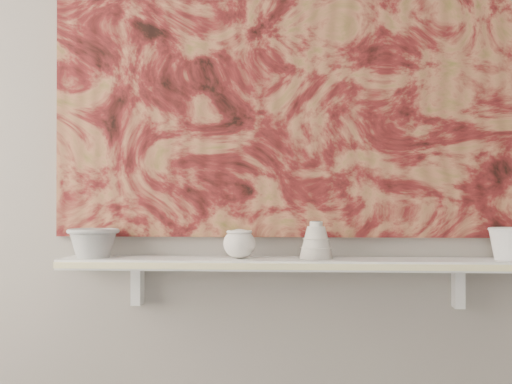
# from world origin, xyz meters

# --- Properties ---
(wall_back) EXTENTS (3.60, 0.00, 3.60)m
(wall_back) POSITION_xyz_m (0.00, 1.60, 1.35)
(wall_back) COLOR gray
(wall_back) RESTS_ON floor
(shelf) EXTENTS (1.40, 0.18, 0.03)m
(shelf) POSITION_xyz_m (0.00, 1.51, 0.92)
(shelf) COLOR silver
(shelf) RESTS_ON wall_back
(shelf_stripe) EXTENTS (1.40, 0.01, 0.02)m
(shelf_stripe) POSITION_xyz_m (0.00, 1.41, 0.92)
(shelf_stripe) COLOR #FAEFA6
(shelf_stripe) RESTS_ON shelf
(bracket_left) EXTENTS (0.03, 0.06, 0.12)m
(bracket_left) POSITION_xyz_m (-0.49, 1.57, 0.84)
(bracket_left) COLOR silver
(bracket_left) RESTS_ON wall_back
(bracket_right) EXTENTS (0.03, 0.06, 0.12)m
(bracket_right) POSITION_xyz_m (0.49, 1.57, 0.84)
(bracket_right) COLOR silver
(bracket_right) RESTS_ON wall_back
(painting) EXTENTS (1.50, 0.02, 1.10)m
(painting) POSITION_xyz_m (0.00, 1.59, 1.54)
(painting) COLOR maroon
(painting) RESTS_ON wall_back
(house_motif) EXTENTS (0.09, 0.00, 0.08)m
(house_motif) POSITION_xyz_m (0.45, 1.57, 1.23)
(house_motif) COLOR black
(house_motif) RESTS_ON painting
(bowl_grey) EXTENTS (0.17, 0.17, 0.09)m
(bowl_grey) POSITION_xyz_m (-0.61, 1.51, 0.98)
(bowl_grey) COLOR gray
(bowl_grey) RESTS_ON shelf
(cup_cream) EXTENTS (0.12, 0.12, 0.09)m
(cup_cream) POSITION_xyz_m (-0.17, 1.51, 0.97)
(cup_cream) COLOR beige
(cup_cream) RESTS_ON shelf
(bell_vessel) EXTENTS (0.13, 0.13, 0.11)m
(bell_vessel) POSITION_xyz_m (0.06, 1.51, 0.99)
(bell_vessel) COLOR beige
(bell_vessel) RESTS_ON shelf
(bowl_white) EXTENTS (0.16, 0.16, 0.10)m
(bowl_white) POSITION_xyz_m (0.63, 1.51, 0.98)
(bowl_white) COLOR silver
(bowl_white) RESTS_ON shelf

